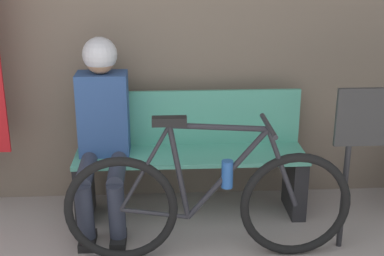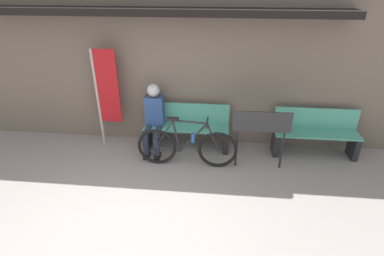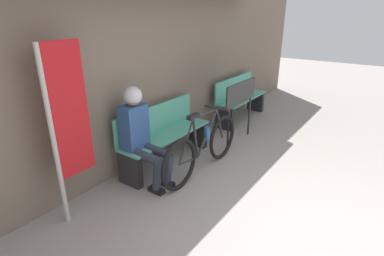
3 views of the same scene
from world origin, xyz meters
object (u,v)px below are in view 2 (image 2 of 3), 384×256
(person_seated, at_px, (154,114))
(signboard, at_px, (262,126))
(banner_pole, at_px, (105,91))
(park_bench_near, at_px, (187,128))
(bicycle, at_px, (187,147))
(park_bench_far, at_px, (315,135))

(person_seated, xyz_separation_m, signboard, (1.92, -0.43, 0.06))
(banner_pole, bearing_deg, park_bench_near, 0.83)
(park_bench_near, relative_size, bicycle, 0.92)
(park_bench_far, distance_m, signboard, 1.26)
(park_bench_far, bearing_deg, signboard, -153.02)
(park_bench_near, relative_size, person_seated, 1.25)
(banner_pole, height_order, signboard, banner_pole)
(person_seated, relative_size, signboard, 1.22)
(bicycle, bearing_deg, park_bench_far, 15.10)
(park_bench_near, bearing_deg, person_seated, -169.07)
(park_bench_near, distance_m, person_seated, 0.69)
(park_bench_far, bearing_deg, banner_pole, -179.70)
(bicycle, xyz_separation_m, park_bench_far, (2.31, 0.62, 0.03))
(bicycle, height_order, person_seated, person_seated)
(person_seated, height_order, signboard, person_seated)
(park_bench_near, relative_size, signboard, 1.52)
(bicycle, xyz_separation_m, signboard, (1.24, 0.08, 0.43))
(bicycle, bearing_deg, signboard, 3.64)
(person_seated, bearing_deg, park_bench_near, 10.93)
(signboard, bearing_deg, bicycle, -176.36)
(banner_pole, bearing_deg, bicycle, -20.78)
(bicycle, relative_size, signboard, 1.66)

